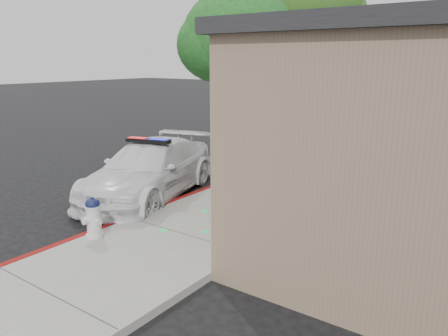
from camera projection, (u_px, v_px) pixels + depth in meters
ground at (127, 223)px, 10.00m from camera, size 120.00×120.00×0.00m
sidewalk at (255, 200)px, 11.44m from camera, size 3.20×60.00×0.15m
red_curb at (209, 190)px, 12.31m from camera, size 0.14×60.00×0.16m
police_car at (150, 170)px, 11.82m from camera, size 3.38×5.49×1.61m
fire_hydrant at (93, 217)px, 8.75m from camera, size 0.48×0.41×0.83m
street_tree_near at (239, 42)px, 10.95m from camera, size 2.93×2.86×5.24m
street_tree_mid at (308, 8)px, 14.24m from camera, size 3.56×3.66×6.78m
street_tree_far at (353, 54)px, 18.03m from camera, size 2.71×2.68×4.97m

